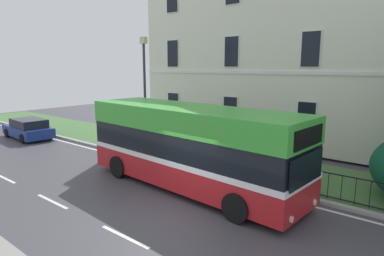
{
  "coord_description": "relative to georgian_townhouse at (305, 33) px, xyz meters",
  "views": [
    {
      "loc": [
        6.93,
        -7.35,
        4.78
      ],
      "look_at": [
        -2.53,
        4.42,
        1.96
      ],
      "focal_mm": 30.86,
      "sensor_mm": 36.0,
      "label": 1
    }
  ],
  "objects": [
    {
      "name": "litter_bin",
      "position": [
        -3.54,
        -10.1,
        -6.3
      ],
      "size": [
        0.47,
        0.47,
        1.05
      ],
      "color": "black",
      "rests_on": "ground_plane"
    },
    {
      "name": "ground_plane",
      "position": [
        1.46,
        -14.25,
        -6.97
      ],
      "size": [
        60.0,
        56.0,
        0.18
      ],
      "color": "#413F46"
    },
    {
      "name": "georgian_townhouse",
      "position": [
        0.0,
        0.0,
        0.0
      ],
      "size": [
        19.17,
        10.76,
        13.59
      ],
      "color": "silver",
      "rests_on": "ground_plane"
    },
    {
      "name": "street_lamp_post",
      "position": [
        -5.28,
        -9.64,
        -3.22
      ],
      "size": [
        0.36,
        0.24,
        6.25
      ],
      "color": "#333338",
      "rests_on": "ground_plane"
    },
    {
      "name": "single_decker_bus",
      "position": [
        0.44,
        -12.66,
        -5.24
      ],
      "size": [
        9.67,
        3.24,
        3.25
      ],
      "rotation": [
        0.0,
        0.0,
        -0.07
      ],
      "color": "#B01B20",
      "rests_on": "ground_plane"
    },
    {
      "name": "parked_hatchback_00",
      "position": [
        -13.94,
        -12.32,
        -6.3
      ],
      "size": [
        4.39,
        2.16,
        1.33
      ],
      "rotation": [
        0.0,
        0.0,
        3.07
      ],
      "color": "navy",
      "rests_on": "ground_plane"
    },
    {
      "name": "iron_verge_railing",
      "position": [
        -0.0,
        -10.67,
        -6.33
      ],
      "size": [
        14.89,
        0.04,
        0.97
      ],
      "color": "black",
      "rests_on": "ground_plane"
    }
  ]
}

